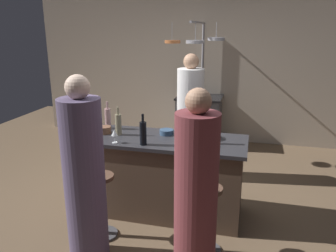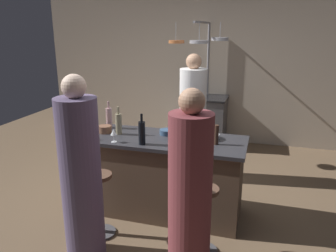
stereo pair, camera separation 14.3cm
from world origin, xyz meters
name	(u,v)px [view 2 (the right image)]	position (x,y,z in m)	size (l,w,h in m)	color
ground_plane	(164,211)	(0.00, 0.00, 0.00)	(9.00, 9.00, 0.00)	brown
back_wall	(209,71)	(0.00, 2.85, 1.30)	(6.40, 0.16, 2.60)	#BCAD99
kitchen_island	(164,175)	(0.00, 0.00, 0.45)	(1.80, 0.72, 0.90)	brown
stove_range	(204,121)	(0.00, 2.45, 0.45)	(0.80, 0.64, 0.89)	#47474C
chef	(192,122)	(0.09, 1.07, 0.81)	(0.37, 0.37, 1.75)	white
bar_stool_right	(204,218)	(0.58, -0.62, 0.38)	(0.28, 0.28, 0.68)	#4C4C51
guest_right	(190,198)	(0.52, -1.00, 0.77)	(0.35, 0.35, 1.66)	brown
bar_stool_left	(100,201)	(-0.49, -0.62, 0.38)	(0.28, 0.28, 0.68)	#4C4C51
guest_left	(81,178)	(-0.48, -0.96, 0.80)	(0.36, 0.36, 1.72)	#594C6B
overhead_pot_rack	(202,53)	(0.02, 1.96, 1.68)	(0.89, 1.30, 2.17)	gray
pepper_mill	(216,135)	(0.58, -0.03, 1.01)	(0.05, 0.05, 0.21)	#382319
wine_bottle_rose	(109,118)	(-0.76, 0.20, 1.03)	(0.07, 0.07, 0.33)	#B78C8E
wine_bottle_white	(119,123)	(-0.54, 0.00, 1.03)	(0.07, 0.07, 0.32)	gray
wine_bottle_dark	(142,133)	(-0.16, -0.25, 1.03)	(0.07, 0.07, 0.33)	black
wine_glass_by_chef	(114,133)	(-0.48, -0.27, 1.01)	(0.07, 0.07, 0.15)	silver
wine_glass_near_left_guest	(87,130)	(-0.79, -0.27, 1.01)	(0.07, 0.07, 0.15)	silver
mixing_bowl_blue	(167,132)	(-0.02, 0.14, 0.93)	(0.16, 0.16, 0.06)	#334C6B
mixing_bowl_steel	(210,137)	(0.48, 0.12, 0.93)	(0.22, 0.22, 0.06)	#B7B7BC
mixing_bowl_wooden	(105,129)	(-0.72, 0.01, 0.94)	(0.15, 0.15, 0.08)	brown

